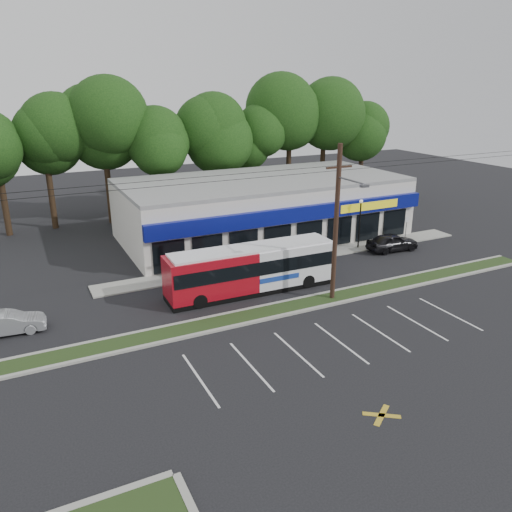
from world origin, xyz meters
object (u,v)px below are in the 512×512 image
(lamp_post, at_px, (360,218))
(pedestrian_a, at_px, (272,254))
(car_dark, at_px, (392,242))
(car_silver, at_px, (8,323))
(metrobus, at_px, (252,268))
(utility_pole, at_px, (335,219))
(sign_post, at_px, (407,224))
(pedestrian_b, at_px, (314,255))

(lamp_post, height_order, pedestrian_a, lamp_post)
(car_dark, height_order, car_silver, car_dark)
(car_silver, bearing_deg, metrobus, -87.31)
(utility_pole, distance_m, sign_post, 15.71)
(utility_pole, height_order, car_dark, utility_pole)
(lamp_post, xyz_separation_m, pedestrian_a, (-8.67, -0.65, -1.69))
(lamp_post, bearing_deg, metrobus, -160.45)
(utility_pole, bearing_deg, car_silver, 167.58)
(pedestrian_a, bearing_deg, sign_post, 153.99)
(sign_post, relative_size, metrobus, 0.19)
(lamp_post, bearing_deg, car_silver, -172.15)
(utility_pole, relative_size, metrobus, 4.25)
(utility_pole, height_order, sign_post, utility_pole)
(sign_post, bearing_deg, pedestrian_a, -178.22)
(lamp_post, bearing_deg, pedestrian_a, -175.71)
(car_silver, bearing_deg, sign_post, -78.86)
(pedestrian_a, bearing_deg, car_silver, -18.27)
(pedestrian_a, bearing_deg, utility_pole, 66.16)
(utility_pole, bearing_deg, pedestrian_a, 93.95)
(car_silver, bearing_deg, pedestrian_b, -79.51)
(sign_post, height_order, metrobus, metrobus)
(pedestrian_a, xyz_separation_m, pedestrian_b, (3.20, -0.97, -0.24))
(car_dark, xyz_separation_m, car_silver, (-29.19, -1.99, -0.11))
(car_dark, relative_size, pedestrian_a, 2.25)
(sign_post, xyz_separation_m, car_silver, (-32.01, -3.50, -0.91))
(car_dark, bearing_deg, car_silver, 97.98)
(utility_pole, bearing_deg, pedestrian_b, 66.65)
(lamp_post, xyz_separation_m, pedestrian_b, (-5.47, -1.62, -1.93))
(lamp_post, distance_m, pedestrian_a, 8.85)
(lamp_post, relative_size, metrobus, 0.36)
(metrobus, relative_size, car_dark, 2.65)
(car_dark, bearing_deg, metrobus, 104.26)
(lamp_post, relative_size, pedestrian_b, 2.87)
(utility_pole, bearing_deg, lamp_post, 43.95)
(metrobus, distance_m, pedestrian_b, 7.22)
(car_silver, bearing_deg, car_dark, -81.20)
(pedestrian_b, bearing_deg, car_dark, -162.97)
(lamp_post, height_order, metrobus, lamp_post)
(utility_pole, xyz_separation_m, pedestrian_a, (-0.50, 7.22, -4.43))
(utility_pole, distance_m, metrobus, 6.51)
(sign_post, distance_m, pedestrian_b, 10.59)
(utility_pole, height_order, pedestrian_a, utility_pole)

